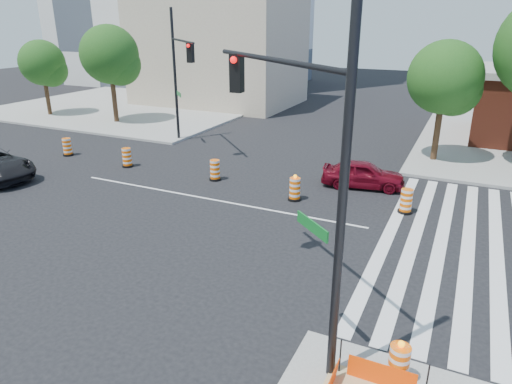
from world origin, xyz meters
TOP-DOWN VIEW (x-y plane):
  - ground at (0.00, 0.00)m, footprint 120.00×120.00m
  - sidewalk_nw at (-18.00, 18.00)m, footprint 22.00×22.00m
  - crosswalk_east at (10.95, 0.00)m, footprint 6.75×13.50m
  - lane_centerline at (0.00, 0.00)m, footprint 14.00×0.12m
  - beige_midrise at (-12.00, 22.00)m, footprint 14.00×10.00m
  - red_coupe at (5.70, 4.48)m, footprint 4.03×2.18m
  - signal_pole_se at (6.59, -7.04)m, footprint 4.90×4.21m
  - signal_pole_nw at (-6.17, 7.08)m, footprint 4.38×4.40m
  - pit_drum at (9.30, -7.86)m, footprint 0.55×0.55m
  - tree_north_a at (-21.50, 10.46)m, footprint 3.58×3.55m
  - tree_north_b at (-14.60, 10.64)m, footprint 4.24×4.24m
  - tree_north_c at (8.39, 10.38)m, footprint 3.88×3.86m
  - median_drum_0 at (-11.15, 2.45)m, footprint 0.60×0.60m
  - median_drum_1 at (-6.54, 2.22)m, footprint 0.60×0.60m
  - median_drum_2 at (-1.14, 2.36)m, footprint 0.60×0.60m
  - median_drum_3 at (3.38, 1.53)m, footprint 0.60×0.60m
  - median_drum_4 at (8.02, 2.15)m, footprint 0.60×0.60m

SIDE VIEW (x-z plane):
  - ground at x=0.00m, z-range 0.00..0.00m
  - lane_centerline at x=0.00m, z-range 0.00..0.01m
  - crosswalk_east at x=10.95m, z-range 0.00..0.01m
  - sidewalk_nw at x=-18.00m, z-range 0.00..0.15m
  - median_drum_0 at x=-11.15m, z-range -0.03..0.99m
  - median_drum_1 at x=-6.54m, z-range -0.03..0.99m
  - median_drum_2 at x=-1.14m, z-range -0.03..0.99m
  - median_drum_4 at x=8.02m, z-range -0.03..0.99m
  - median_drum_3 at x=3.38m, z-range -0.10..1.08m
  - pit_drum at x=9.30m, z-range 0.06..1.15m
  - red_coupe at x=5.70m, z-range 0.00..1.30m
  - tree_north_a at x=-21.50m, z-range 1.03..7.06m
  - tree_north_c at x=8.39m, z-range 1.12..7.68m
  - tree_north_b at x=-14.60m, z-range 1.23..8.43m
  - signal_pole_nw at x=-6.17m, z-range 0.91..8.94m
  - beige_midrise at x=-12.00m, z-range 0.00..10.00m
  - signal_pole_se at x=6.59m, z-range 0.94..9.30m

